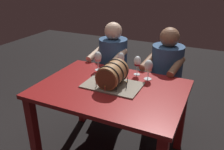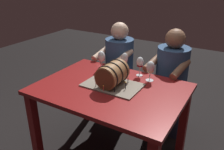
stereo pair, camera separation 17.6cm
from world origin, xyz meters
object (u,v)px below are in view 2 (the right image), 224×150
dining_table (110,99)px  wine_glass_red (140,63)px  wine_glass_empty (125,59)px  wine_glass_rose (101,57)px  person_seated_left (119,75)px  barrel_cake (112,75)px  wine_glass_white (150,68)px  person_seated_right (170,86)px

dining_table → wine_glass_red: bearing=72.9°
wine_glass_empty → wine_glass_rose: wine_glass_rose is taller
wine_glass_rose → person_seated_left: person_seated_left is taller
barrel_cake → wine_glass_red: (0.11, 0.32, 0.03)m
wine_glass_white → wine_glass_red: 0.14m
wine_glass_rose → person_seated_left: 0.55m
wine_glass_empty → person_seated_left: 0.52m
barrel_cake → wine_glass_white: size_ratio=2.65×
barrel_cake → person_seated_right: size_ratio=0.43×
dining_table → wine_glass_rose: 0.47m
wine_glass_rose → wine_glass_empty: bearing=26.7°
wine_glass_white → wine_glass_empty: 0.32m
wine_glass_white → wine_glass_rose: size_ratio=0.96×
wine_glass_rose → wine_glass_red: bearing=8.8°
wine_glass_empty → barrel_cake: bearing=-78.8°
dining_table → barrel_cake: bearing=97.4°
dining_table → wine_glass_rose: (-0.28, 0.29, 0.25)m
wine_glass_red → barrel_cake: bearing=-109.5°
dining_table → person_seated_right: 0.78m
person_seated_left → person_seated_right: size_ratio=1.00×
wine_glass_red → wine_glass_white: bearing=-23.4°
barrel_cake → wine_glass_red: size_ratio=2.65×
barrel_cake → wine_glass_red: bearing=70.5°
barrel_cake → wine_glass_white: bearing=47.8°
dining_table → wine_glass_empty: (-0.08, 0.39, 0.23)m
person_seated_left → dining_table: bearing=-66.3°
person_seated_left → person_seated_right: person_seated_right is taller
dining_table → wine_glass_rose: size_ratio=6.41×
wine_glass_empty → person_seated_right: 0.60m
dining_table → person_seated_right: bearing=66.3°
wine_glass_empty → wine_glass_rose: 0.23m
wine_glass_empty → person_seated_right: size_ratio=0.16×
wine_glass_empty → wine_glass_red: wine_glass_red is taller
dining_table → wine_glass_white: wine_glass_white is taller
dining_table → wine_glass_rose: bearing=133.7°
wine_glass_rose → person_seated_right: bearing=35.3°
wine_glass_empty → person_seated_right: bearing=39.2°
wine_glass_rose → person_seated_left: size_ratio=0.17×
barrel_cake → wine_glass_empty: bearing=101.2°
person_seated_left → wine_glass_white: bearing=-37.0°
barrel_cake → person_seated_left: size_ratio=0.43×
wine_glass_empty → wine_glass_white: bearing=-17.3°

